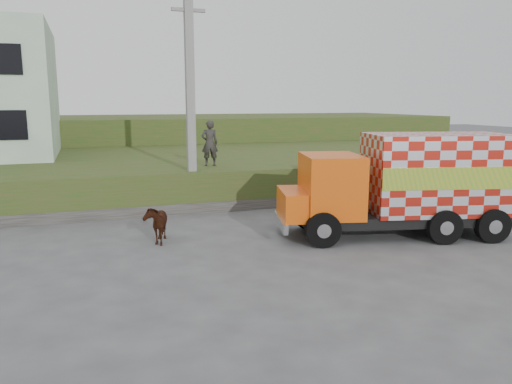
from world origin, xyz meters
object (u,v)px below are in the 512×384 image
object	(u,v)px
utility_pole	(190,101)
cow	(156,223)
cargo_truck	(407,184)
pedestrian	(210,143)

from	to	relation	value
utility_pole	cow	bearing A→B (deg)	-115.92
utility_pole	cargo_truck	world-z (taller)	utility_pole
utility_pole	cow	xyz separation A→B (m)	(-1.86, -3.84, -3.50)
utility_pole	pedestrian	size ratio (longest dim) A/B	4.41
utility_pole	pedestrian	world-z (taller)	utility_pole
utility_pole	pedestrian	bearing A→B (deg)	51.80
cow	pedestrian	bearing A→B (deg)	73.00
utility_pole	cow	size ratio (longest dim) A/B	5.93
cargo_truck	cow	distance (m)	7.58
utility_pole	pedestrian	xyz separation A→B (m)	(0.99, 1.26, -1.67)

